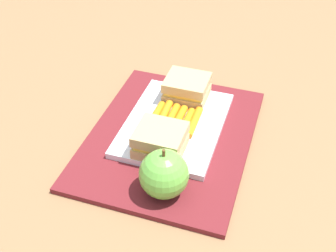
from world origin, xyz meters
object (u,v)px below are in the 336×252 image
sandwich_half_right (160,140)px  food_tray (174,124)px  sandwich_half_left (187,88)px  apple (164,174)px  carrot_sticks_bundle (175,119)px

sandwich_half_right → food_tray: bearing=180.0°
sandwich_half_left → sandwich_half_right: 0.16m
food_tray → apple: 0.16m
food_tray → carrot_sticks_bundle: 0.01m
sandwich_half_right → apple: 0.08m
carrot_sticks_bundle → apple: 0.16m
sandwich_half_left → carrot_sticks_bundle: bearing=0.3°
sandwich_half_left → food_tray: bearing=0.0°
food_tray → carrot_sticks_bundle: bearing=82.9°
sandwich_half_right → carrot_sticks_bundle: 0.08m
sandwich_half_right → apple: (0.08, 0.03, 0.00)m
food_tray → sandwich_half_right: 0.08m
sandwich_half_left → sandwich_half_right: size_ratio=1.00×
food_tray → apple: size_ratio=2.62×
sandwich_half_left → carrot_sticks_bundle: (0.08, 0.00, -0.02)m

